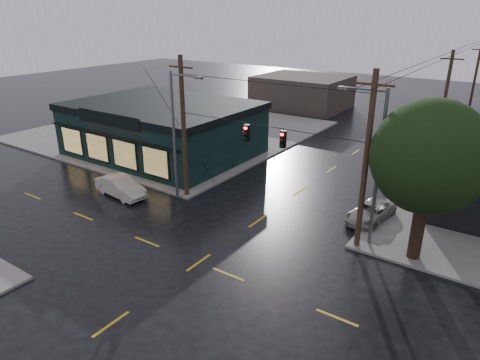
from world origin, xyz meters
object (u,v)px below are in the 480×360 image
Objects in this scene: utility_pole_nw at (187,196)px; utility_pole_ne at (356,247)px; corner_tree at (430,157)px; suv_silver at (370,212)px; sedan_cream at (121,187)px.

utility_pole_nw is 1.00× the size of utility_pole_ne.
corner_tree is 6.68m from utility_pole_ne.
corner_tree is 0.87× the size of utility_pole_ne.
utility_pole_nw is 2.39× the size of suv_silver.
utility_pole_ne is at bearing -74.88° from sedan_cream.
utility_pole_ne is at bearing -170.65° from corner_tree.
utility_pole_ne is 2.39× the size of suv_silver.
utility_pole_ne is at bearing 0.00° from utility_pole_nw.
utility_pole_nw is at bearing 180.00° from utility_pole_ne.
suv_silver is (16.56, 6.45, -0.15)m from sedan_cream.
suv_silver is (-3.54, 3.25, -5.34)m from corner_tree.
corner_tree is 7.18m from suv_silver.
utility_pole_ne is 3.83m from suv_silver.
corner_tree is at bearing 1.79° from utility_pole_nw.
utility_pole_nw is 13.00m from utility_pole_ne.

